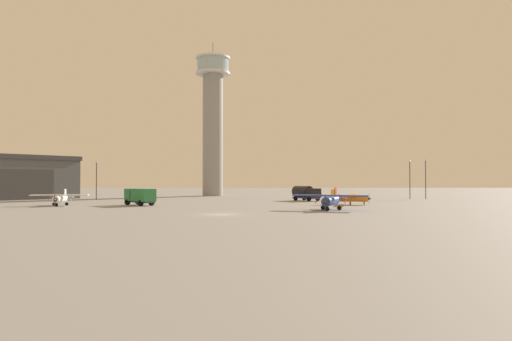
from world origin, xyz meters
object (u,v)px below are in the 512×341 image
Objects in this scene: control_tower at (213,116)px; light_post_east at (410,176)px; truck_box_green at (140,196)px; airplane_blue at (331,200)px; light_post_west at (426,175)px; airplane_orange at (351,198)px; airplane_white at (60,198)px; truck_fuel_tanker_black at (306,193)px; light_post_centre at (96,177)px.

control_tower is 4.82× the size of light_post_east.
truck_box_green is at bearing -99.52° from control_tower.
airplane_blue is 1.21× the size of light_post_east.
airplane_orange is at bearing -132.37° from light_post_west.
airplane_white is 48.78m from airplane_orange.
light_post_east is at bearing -26.62° from control_tower.
control_tower reaches higher than light_post_west.
airplane_white is 1.03× the size of airplane_orange.
control_tower reaches higher than truck_fuel_tanker_black.
light_post_east is (23.85, 37.49, 3.68)m from airplane_blue.
truck_box_green reaches higher than airplane_orange.
truck_fuel_tanker_black is 0.78× the size of light_post_east.
light_post_centre is at bearing -108.07° from airplane_blue.
airplane_blue is 1.56× the size of truck_fuel_tanker_black.
light_post_centre reaches higher than airplane_orange.
truck_fuel_tanker_black is 0.75× the size of light_post_west.
truck_box_green is at bearing -156.03° from light_post_west.
airplane_orange is (27.70, -46.21, -20.29)m from control_tower.
airplane_blue is 47.20m from light_post_west.
airplane_white is at bearing 50.87° from truck_box_green.
truck_box_green is 59.41m from light_post_east.
airplane_white is at bearing -113.33° from control_tower.
light_post_east reaches higher than light_post_centre.
light_post_centre is at bearing 169.93° from airplane_orange.
light_post_east reaches higher than airplane_white.
airplane_blue is 1.16× the size of light_post_west.
light_post_east reaches higher than truck_fuel_tanker_black.
truck_fuel_tanker_black is at bearing -54.92° from control_tower.
truck_box_green is at bearing -93.57° from truck_fuel_tanker_black.
airplane_blue reaches higher than airplane_white.
airplane_orange is at bearing 178.85° from airplane_blue.
truck_fuel_tanker_black reaches higher than truck_box_green.
light_post_centre is (-51.25, 22.77, 3.79)m from airplane_orange.
airplane_orange is 29.72m from light_post_east.
airplane_white is 44.48m from airplane_blue.
airplane_blue is 29.55m from truck_fuel_tanker_black.
airplane_white is 13.01m from truck_box_green.
airplane_orange is 1.04× the size of light_post_east.
light_post_east reaches higher than airplane_blue.
light_post_west is at bearing -108.79° from truck_box_green.
light_post_centre is (-73.04, -1.11, -0.32)m from light_post_west.
truck_fuel_tanker_black is (-6.03, 15.34, 0.45)m from airplane_orange.
airplane_white is 1.41× the size of truck_box_green.
light_post_west is (27.82, 8.54, 3.67)m from truck_fuel_tanker_black.
airplane_blue is 44.59m from light_post_east.
airplane_blue is (42.91, -11.69, 0.20)m from airplane_white.
control_tower is at bearing 149.16° from airplane_white.
control_tower is at bearing 44.86° from light_post_centre.
truck_fuel_tanker_black is (42.69, 17.86, 0.41)m from airplane_white.
light_post_east is at bearing 74.85° from truck_fuel_tanker_black.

